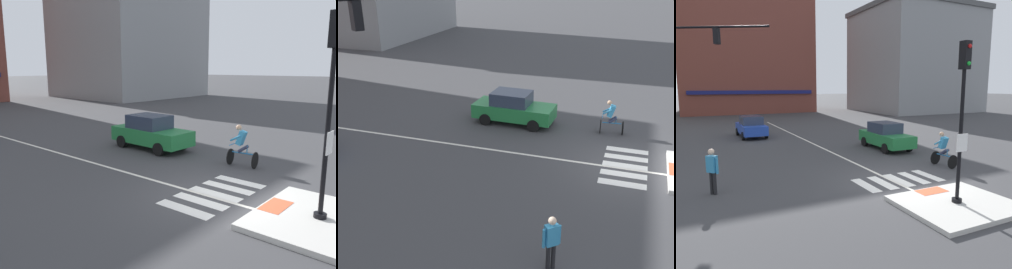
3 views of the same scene
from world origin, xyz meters
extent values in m
plane|color=#3D3D3F|center=(0.00, 0.00, 0.00)|extent=(300.00, 300.00, 0.00)
cube|color=beige|center=(0.00, -2.95, 0.07)|extent=(3.60, 3.05, 0.15)
cube|color=#DB5B38|center=(0.00, -1.78, 0.15)|extent=(1.10, 0.60, 0.01)
cylinder|color=black|center=(0.00, -2.95, 0.21)|extent=(0.32, 0.32, 0.12)
cylinder|color=black|center=(0.00, -2.95, 2.31)|extent=(0.12, 0.12, 4.08)
cube|color=white|center=(0.00, -3.03, 2.11)|extent=(0.44, 0.03, 0.56)
cube|color=silver|center=(-1.56, 0.21, 0.00)|extent=(0.44, 1.80, 0.01)
cube|color=silver|center=(-0.78, 0.21, 0.00)|extent=(0.44, 1.80, 0.01)
cube|color=silver|center=(0.00, 0.21, 0.00)|extent=(0.44, 1.80, 0.01)
cube|color=silver|center=(0.78, 0.21, 0.00)|extent=(0.44, 1.80, 0.01)
cube|color=silver|center=(1.56, 0.21, 0.00)|extent=(0.44, 1.80, 0.01)
cube|color=silver|center=(-0.28, 10.00, 0.00)|extent=(0.14, 28.00, 0.01)
cube|color=gray|center=(24.77, 30.59, 7.56)|extent=(16.43, 15.09, 15.12)
cube|color=#237A3D|center=(3.23, 6.00, 0.65)|extent=(1.82, 4.15, 0.70)
cube|color=#2D384C|center=(3.23, 6.15, 1.32)|extent=(1.54, 1.94, 0.64)
cylinder|color=black|center=(4.02, 4.71, 0.30)|extent=(0.20, 0.61, 0.60)
cylinder|color=black|center=(2.36, 4.76, 0.30)|extent=(0.20, 0.61, 0.60)
cylinder|color=black|center=(4.10, 7.25, 0.30)|extent=(0.20, 0.61, 0.60)
cylinder|color=black|center=(2.43, 7.30, 0.30)|extent=(0.20, 0.61, 0.60)
cylinder|color=black|center=(3.26, 1.61, 0.33)|extent=(0.66, 0.10, 0.66)
cylinder|color=black|center=(3.36, 0.57, 0.33)|extent=(0.66, 0.10, 0.66)
cylinder|color=#2370AD|center=(3.31, 1.09, 0.55)|extent=(0.14, 0.89, 0.05)
cylinder|color=#2370AD|center=(3.33, 0.91, 0.73)|extent=(0.04, 0.04, 0.30)
cylinder|color=#2370AD|center=(3.27, 1.56, 0.85)|extent=(0.44, 0.08, 0.04)
cylinder|color=#2D334C|center=(3.24, 1.06, 0.73)|extent=(0.16, 0.41, 0.33)
cylinder|color=#2D334C|center=(3.39, 1.08, 0.73)|extent=(0.16, 0.41, 0.33)
cube|color=#338CBF|center=(3.30, 1.17, 1.16)|extent=(0.38, 0.41, 0.60)
sphere|color=tan|center=(3.29, 1.29, 1.57)|extent=(0.22, 0.22, 0.22)
cylinder|color=#338CBF|center=(3.13, 1.33, 1.16)|extent=(0.12, 0.46, 0.31)
cylinder|color=#338CBF|center=(3.45, 1.36, 1.16)|extent=(0.12, 0.46, 0.31)
camera|label=1|loc=(-8.77, -5.41, 3.91)|focal=37.04mm
camera|label=2|loc=(-15.93, 0.01, 7.81)|focal=44.28mm
camera|label=3|loc=(-7.45, -9.90, 3.83)|focal=32.98mm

